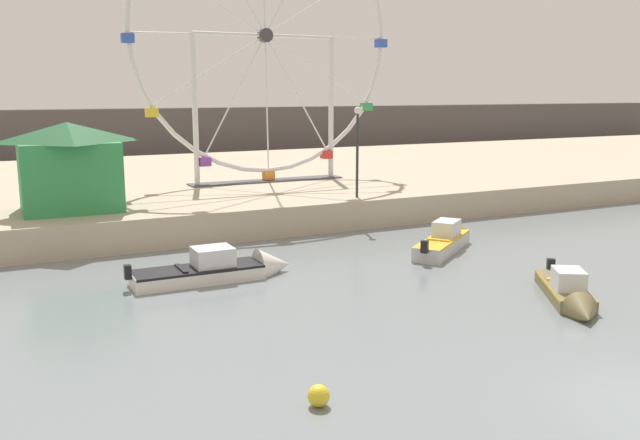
% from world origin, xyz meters
% --- Properties ---
extents(quay_promenade, '(110.00, 25.97, 1.28)m').
position_xyz_m(quay_promenade, '(0.00, 30.49, 0.64)').
color(quay_promenade, '#B7A88E').
rests_on(quay_promenade, ground_plane).
extents(distant_town_skyline, '(140.00, 3.00, 4.40)m').
position_xyz_m(distant_town_skyline, '(0.00, 57.79, 2.20)').
color(distant_town_skyline, '#564C47').
rests_on(distant_town_skyline, ground_plane).
extents(motorboat_pale_grey, '(4.80, 3.95, 1.35)m').
position_xyz_m(motorboat_pale_grey, '(4.50, 12.95, 0.37)').
color(motorboat_pale_grey, silver).
rests_on(motorboat_pale_grey, ground_plane).
extents(motorboat_white_red_stripe, '(5.50, 1.37, 1.48)m').
position_xyz_m(motorboat_white_red_stripe, '(-4.68, 12.66, 0.33)').
color(motorboat_white_red_stripe, silver).
rests_on(motorboat_white_red_stripe, ground_plane).
extents(motorboat_olive_wood, '(3.19, 4.22, 1.25)m').
position_xyz_m(motorboat_olive_wood, '(3.33, 5.63, 0.29)').
color(motorboat_olive_wood, olive).
rests_on(motorboat_olive_wood, ground_plane).
extents(ferris_wheel_white_frame, '(14.44, 1.20, 14.60)m').
position_xyz_m(ferris_wheel_white_frame, '(2.08, 25.52, 8.61)').
color(ferris_wheel_white_frame, silver).
rests_on(ferris_wheel_white_frame, quay_promenade).
extents(carnival_booth_green_kiosk, '(4.16, 3.49, 3.54)m').
position_xyz_m(carnival_booth_green_kiosk, '(-8.35, 20.76, 3.12)').
color(carnival_booth_green_kiosk, '#33934C').
rests_on(carnival_booth_green_kiosk, quay_promenade).
extents(promenade_lamp_near, '(0.32, 0.32, 4.06)m').
position_xyz_m(promenade_lamp_near, '(3.65, 18.61, 3.92)').
color(promenade_lamp_near, '#2D2D33').
rests_on(promenade_lamp_near, quay_promenade).
extents(mooring_buoy_orange, '(0.44, 0.44, 0.44)m').
position_xyz_m(mooring_buoy_orange, '(-6.02, 3.05, 0.22)').
color(mooring_buoy_orange, yellow).
rests_on(mooring_buoy_orange, ground_plane).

